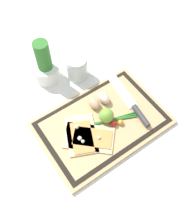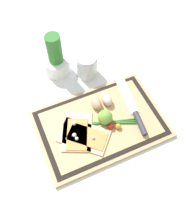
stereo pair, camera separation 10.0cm
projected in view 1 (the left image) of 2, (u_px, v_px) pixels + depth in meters
The scene contains 13 objects.
ground_plane at pixel (102, 124), 1.01m from camera, with size 6.00×6.00×0.00m, color silver.
cutting_board at pixel (102, 123), 1.01m from camera, with size 0.48×0.33×0.02m.
pizza_slice_near at pixel (90, 138), 0.96m from camera, with size 0.20×0.20×0.02m.
pizza_slice_far at pixel (82, 135), 0.96m from camera, with size 0.17×0.20×0.02m.
knife at pixel (135, 108), 1.02m from camera, with size 0.07×0.28×0.02m.
egg_brown at pixel (94, 103), 1.02m from camera, with size 0.04×0.06×0.04m, color tan.
egg_pink at pixel (104, 98), 1.03m from camera, with size 0.04×0.06×0.04m, color beige.
lime at pixel (106, 115), 0.98m from camera, with size 0.06×0.06×0.06m, color #70A838.
cherry_tomato_red at pixel (114, 123), 0.98m from camera, with size 0.02×0.02×0.02m, color red.
cherry_tomato_yellow at pixel (121, 122), 0.99m from camera, with size 0.02×0.02×0.02m, color gold.
scallion_bunch at pixel (106, 121), 1.00m from camera, with size 0.24×0.11×0.01m.
herb_pot at pixel (46, 67), 1.07m from camera, with size 0.11×0.11×0.20m.
sauce_jar at pixel (77, 69), 1.10m from camera, with size 0.09×0.09×0.10m.
Camera 1 is at (-0.30, -0.39, 0.89)m, focal length 42.00 mm.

